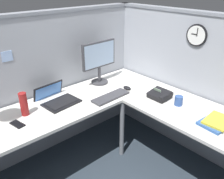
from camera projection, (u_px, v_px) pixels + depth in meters
name	position (u px, v px, depth m)	size (l,w,h in m)	color
ground_plane	(121.00, 168.00, 2.56)	(6.80, 6.80, 0.00)	#2D3842
cubicle_wall_back	(43.00, 86.00, 2.58)	(2.57, 0.12, 1.58)	#999EA8
cubicle_wall_right	(196.00, 87.00, 2.56)	(0.12, 2.37, 1.58)	#999EA8
desk	(114.00, 126.00, 2.17)	(2.35, 2.15, 0.73)	silver
monitor	(99.00, 59.00, 2.69)	(0.46, 0.20, 0.50)	#38383D
laptop	(56.00, 98.00, 2.40)	(0.38, 0.41, 0.22)	black
keyboard	(111.00, 97.00, 2.47)	(0.43, 0.14, 0.02)	#38383D
computer_mouse	(127.00, 88.00, 2.65)	(0.06, 0.10, 0.03)	black
cell_phone	(17.00, 124.00, 2.02)	(0.07, 0.14, 0.01)	black
thermos_flask	(24.00, 104.00, 2.12)	(0.07, 0.07, 0.22)	maroon
office_phone	(160.00, 95.00, 2.44)	(0.19, 0.21, 0.11)	black
book_stack	(217.00, 122.00, 2.02)	(0.30, 0.23, 0.04)	#335999
coffee_mug	(179.00, 101.00, 2.31)	(0.08, 0.08, 0.10)	#2D4C8C
wall_clock	(197.00, 35.00, 2.33)	(0.04, 0.22, 0.22)	black
pinned_note_leftmost	(7.00, 56.00, 2.16)	(0.10, 0.00, 0.10)	#99B7E5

